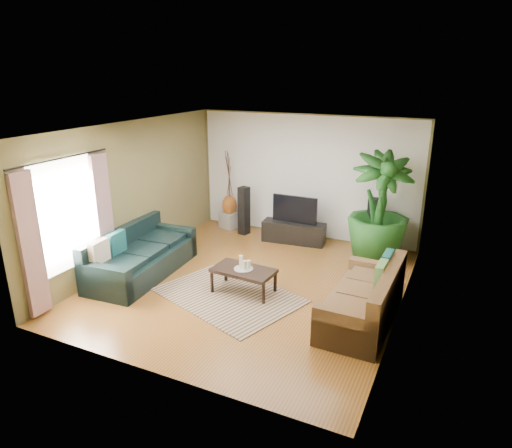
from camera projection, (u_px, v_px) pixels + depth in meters
The scene contains 28 objects.
floor at pixel (251, 284), 8.03m from camera, with size 5.50×5.50×0.00m, color brown.
ceiling at pixel (251, 128), 7.16m from camera, with size 5.50×5.50×0.00m, color white.
wall_back at pixel (306, 177), 9.95m from camera, with size 5.00×5.00×0.00m, color brown.
wall_front at pixel (147, 274), 5.24m from camera, with size 5.00×5.00×0.00m, color brown.
wall_left at pixel (132, 194), 8.61m from camera, with size 5.50×5.50×0.00m, color brown.
wall_right at pixel (406, 232), 6.58m from camera, with size 5.50×5.50×0.00m, color brown.
backwall_panel at pixel (306, 177), 9.94m from camera, with size 4.90×4.90×0.00m, color white.
window_pane at pixel (66, 215), 7.21m from camera, with size 1.80×1.80×0.00m, color white.
curtain_near at pixel (30, 246), 6.63m from camera, with size 0.08×0.35×2.20m, color gray.
curtain_far at pixel (104, 217), 7.91m from camera, with size 0.08×0.35×2.20m, color gray.
curtain_rod at pixel (60, 159), 6.90m from camera, with size 0.03×0.03×1.90m, color black.
sofa_left at pixel (142, 252), 8.28m from camera, with size 2.31×0.99×0.85m, color black.
sofa_right at pixel (363, 295), 6.73m from camera, with size 1.97×0.89×0.85m, color brown.
area_rug at pixel (228, 295), 7.61m from camera, with size 2.26×1.60×0.01m, color tan.
coffee_table at pixel (244, 280), 7.67m from camera, with size 1.03×0.56×0.42m, color black.
candle_tray at pixel (243, 269), 7.60m from camera, with size 0.32×0.32×0.01m, color gray.
candle_tall at pixel (241, 261), 7.61m from camera, with size 0.07×0.07×0.21m, color beige.
candle_mid at pixel (245, 265), 7.52m from camera, with size 0.07×0.07×0.16m, color beige.
candle_short at pixel (249, 264), 7.60m from camera, with size 0.07×0.07×0.13m, color beige.
tv_stand at pixel (294, 232), 9.89m from camera, with size 1.35×0.41×0.45m, color black.
television at pixel (295, 209), 9.74m from camera, with size 0.99×0.05×0.59m, color black.
speaker_left at pixel (244, 211), 10.30m from camera, with size 0.20×0.22×1.10m, color black.
speaker_right at pixel (371, 224), 9.37m from camera, with size 0.20×0.22×1.11m, color black.
potted_plant at pixel (379, 208), 8.76m from camera, with size 1.19×1.19×2.12m, color #1A4B19.
plant_pot at pixel (375, 251), 9.05m from camera, with size 0.39×0.39×0.30m, color black.
pedestal at pixel (230, 220), 10.83m from camera, with size 0.38×0.38×0.38m, color gray.
vase at pixel (229, 205), 10.71m from camera, with size 0.34×0.34×0.48m, color brown.
side_table at pixel (158, 245), 9.15m from camera, with size 0.46×0.46×0.49m, color brown.
Camera 1 is at (3.18, -6.53, 3.59)m, focal length 32.00 mm.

